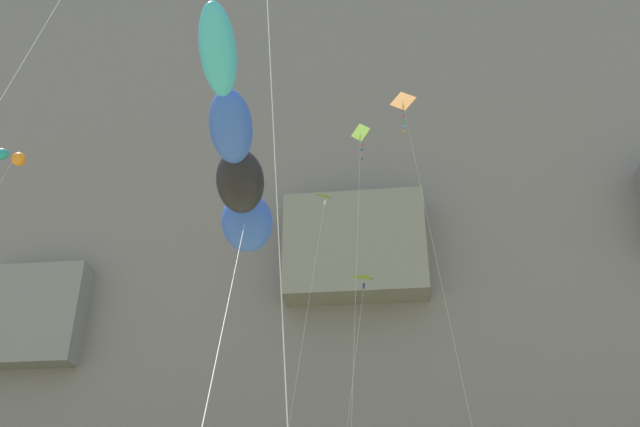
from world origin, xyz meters
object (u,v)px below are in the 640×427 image
Objects in this scene: kite_windsock_mid_right at (241,186)px; kite_diamond_far_right at (360,149)px; kite_delta_low_right at (365,292)px; kite_windsock_upper_left at (3,155)px; kite_delta_low_left at (324,220)px; kite_diamond_upper_right at (405,112)px.

kite_windsock_mid_right is 36.02m from kite_diamond_far_right.
kite_delta_low_right is 21.47m from kite_windsock_upper_left.
kite_delta_low_left reaches higher than kite_windsock_upper_left.
kite_delta_low_right is at bearing -166.05° from kite_diamond_upper_right.
kite_windsock_upper_left is at bearing -146.86° from kite_diamond_upper_right.
kite_delta_low_right is at bearing 94.15° from kite_diamond_far_right.
kite_diamond_far_right is (2.64, -1.50, 4.45)m from kite_delta_low_left.
kite_diamond_far_right is (-3.22, -1.50, -3.89)m from kite_diamond_upper_right.
kite_diamond_far_right is (0.05, -0.69, 9.97)m from kite_delta_low_right.
kite_diamond_upper_right reaches higher than kite_windsock_upper_left.
kite_delta_low_right is 0.73× the size of kite_delta_low_left.
kite_windsock_upper_left is at bearing -143.88° from kite_delta_low_right.
kite_delta_low_right reaches higher than kite_windsock_mid_right.
kite_diamond_far_right is at bearing -85.85° from kite_delta_low_right.
kite_windsock_mid_right is (-0.45, -30.38, -10.42)m from kite_delta_low_right.
kite_delta_low_left is (-2.14, 31.19, 15.94)m from kite_windsock_mid_right.
kite_delta_low_left is 5.38m from kite_diamond_far_right.
kite_delta_low_right is 32.12m from kite_windsock_mid_right.
kite_diamond_upper_right reaches higher than kite_windsock_mid_right.
kite_diamond_upper_right is 1.35× the size of kite_delta_low_left.
kite_diamond_upper_right reaches higher than kite_delta_low_left.
kite_delta_low_right is 6.15m from kite_delta_low_left.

